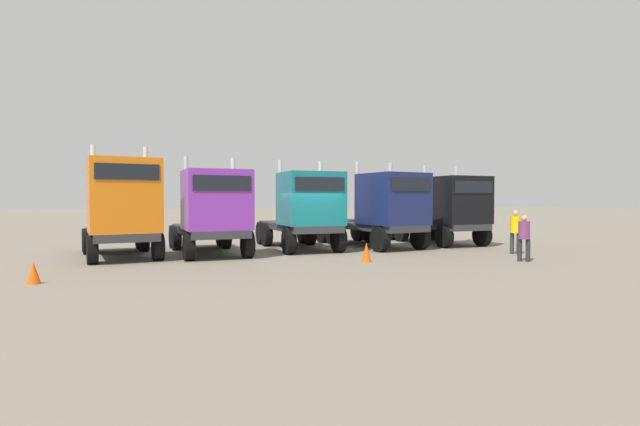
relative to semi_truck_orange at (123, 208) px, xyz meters
name	(u,v)px	position (x,y,z in m)	size (l,w,h in m)	color
ground	(311,254)	(7.20, -0.78, -1.93)	(200.00, 200.00, 0.00)	gray
semi_truck_orange	(123,208)	(0.00, 0.00, 0.00)	(3.39, 6.13, 4.33)	#333338
semi_truck_purple	(213,212)	(3.33, 0.02, -0.17)	(2.96, 6.50, 3.97)	#333338
semi_truck_teal	(305,210)	(7.41, 0.74, -0.13)	(2.69, 6.19, 4.00)	#333338
semi_truck_navy	(384,209)	(11.14, 0.57, -0.12)	(3.56, 6.67, 4.01)	#333338
semi_truck_black	(448,210)	(14.89, 1.00, -0.18)	(2.87, 6.22, 3.94)	#333338
visitor_in_hivis	(515,229)	(15.16, -3.43, -0.88)	(0.52, 0.52, 1.81)	#373737
visitor_with_camera	(524,235)	(13.82, -5.43, -0.96)	(0.57, 0.57, 1.68)	#2A2A2A
traffic_cone_near	(366,252)	(8.35, -3.71, -1.58)	(0.36, 0.36, 0.71)	#F2590C
traffic_cone_mid	(34,273)	(-1.95, -5.02, -1.63)	(0.36, 0.36, 0.61)	#F2590C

